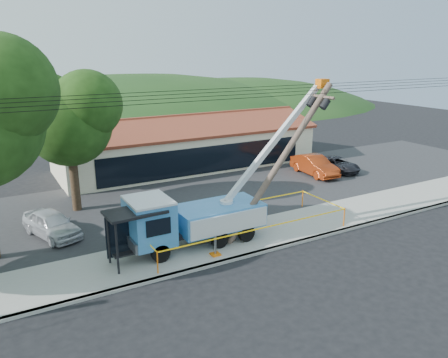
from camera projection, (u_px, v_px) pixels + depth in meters
The scene contains 15 objects.
ground at pixel (287, 270), 20.62m from camera, with size 120.00×120.00×0.00m, color black.
curb at pixel (262, 251), 22.36m from camera, with size 60.00×0.25×0.15m, color #9A9990.
sidewalk at pixel (243, 238), 23.94m from camera, with size 60.00×4.00×0.15m, color #9A9990.
parking_lot at pixel (183, 197), 30.64m from camera, with size 60.00×12.00×0.10m, color #28282B.
strip_mall at pixel (187, 145), 38.67m from camera, with size 22.50×8.53×4.67m.
tree_lot at pixel (68, 115), 26.43m from camera, with size 6.30×5.60×8.94m.
hill_center at pixel (131, 114), 71.28m from camera, with size 89.60×64.00×32.00m, color #1B3D16.
hill_east at pixel (236, 106), 80.70m from camera, with size 72.80×52.00×26.00m, color #1B3D16.
utility_truck at pixel (193, 216), 22.63m from camera, with size 11.87×3.91×8.29m.
leaning_pole at pixel (285, 154), 23.57m from camera, with size 6.65×1.94×8.26m.
bus_shelter at pixel (134, 224), 20.66m from camera, with size 2.81×1.81×2.65m.
caution_tape at pixel (243, 221), 24.02m from camera, with size 11.52×3.82×1.10m.
car_silver at pixel (53, 238), 24.19m from camera, with size 1.71×4.24×1.45m, color silver.
car_red at pixel (314, 176), 36.11m from camera, with size 1.68×4.83×1.59m, color #9F320F.
car_dark at pixel (336, 172), 37.22m from camera, with size 1.96×4.26×1.18m, color black.
Camera 1 is at (-11.73, -14.69, 9.97)m, focal length 35.00 mm.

